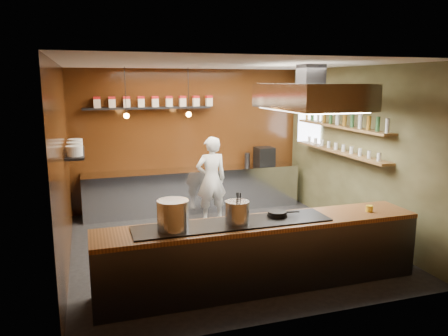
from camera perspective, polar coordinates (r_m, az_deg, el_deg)
name	(u,v)px	position (r m, az deg, el deg)	size (l,w,h in m)	color
floor	(225,245)	(7.54, 0.12, -10.00)	(5.00, 5.00, 0.00)	black
back_wall	(190,139)	(9.52, -4.50, 3.75)	(5.00, 5.00, 0.00)	#3A1B0A
left_wall	(63,167)	(6.82, -20.31, 0.11)	(5.00, 5.00, 0.00)	#3A1B0A
right_wall	(356,151)	(8.25, 16.90, 2.15)	(5.00, 5.00, 0.00)	#424125
ceiling	(225,64)	(7.04, 0.13, 13.41)	(5.00, 5.00, 0.00)	silver
window_pane	(309,121)	(9.61, 11.05, 6.05)	(1.00, 1.00, 0.00)	white
prep_counter	(194,190)	(9.40, -3.94, -2.85)	(4.60, 0.65, 0.90)	silver
pass_counter	(261,254)	(5.98, 4.87, -11.09)	(4.40, 0.72, 0.94)	#38383D
tin_shelf	(148,108)	(9.16, -9.90, 7.72)	(2.60, 0.26, 0.04)	black
plate_shelf	(75,153)	(7.79, -18.88, 1.89)	(0.30, 1.40, 0.04)	black
bottle_shelf_upper	(341,126)	(8.35, 15.00, 5.27)	(0.26, 2.80, 0.04)	brown
bottle_shelf_lower	(339,152)	(8.41, 14.83, 2.08)	(0.26, 2.80, 0.04)	brown
extractor_hood	(310,96)	(7.19, 11.18, 9.21)	(1.20, 2.00, 0.72)	#38383D
pendant_left	(126,113)	(8.45, -12.65, 7.01)	(0.10, 0.10, 0.95)	black
pendant_right	(189,112)	(8.64, -4.64, 7.33)	(0.10, 0.10, 0.95)	black
storage_tins	(155,101)	(9.17, -8.99, 8.58)	(2.43, 0.13, 0.22)	beige
plate_stacks	(75,147)	(7.77, -18.92, 2.62)	(0.26, 1.16, 0.16)	silver
bottles	(341,119)	(8.34, 15.04, 6.22)	(0.06, 2.66, 0.24)	silver
wine_glasses	(340,147)	(8.40, 14.86, 2.65)	(0.07, 2.37, 0.13)	silver
stockpot_large	(173,215)	(5.39, -6.68, -6.14)	(0.39, 0.39, 0.38)	silver
stockpot_small	(237,212)	(5.62, 1.73, -5.79)	(0.31, 0.31, 0.29)	silver
utensil_crock	(239,217)	(5.61, 1.91, -6.37)	(0.15, 0.15, 0.19)	#B7B9BE
frying_pan	(278,214)	(5.98, 7.01, -5.95)	(0.44, 0.27, 0.07)	black
butter_jar	(369,208)	(6.54, 18.45, -5.04)	(0.10, 0.10, 0.09)	yellow
espresso_machine	(264,156)	(9.86, 5.29, 1.60)	(0.39, 0.37, 0.39)	black
chef	(211,179)	(8.57, -1.68, -1.50)	(0.62, 0.40, 1.69)	silver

